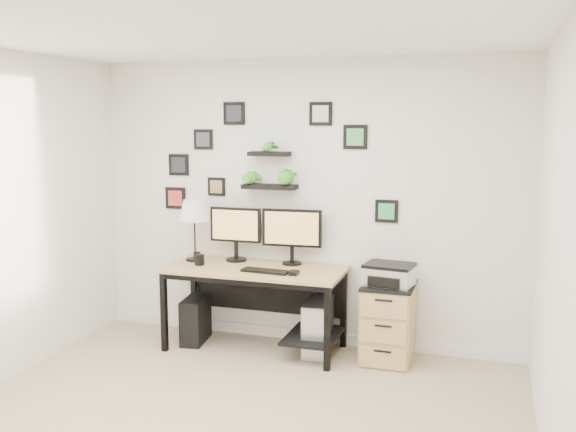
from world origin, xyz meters
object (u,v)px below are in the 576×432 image
at_px(monitor_left, 236,230).
at_px(desk, 260,281).
at_px(monitor_right, 292,232).
at_px(printer, 389,274).
at_px(mug, 199,260).
at_px(file_cabinet, 388,322).
at_px(pc_tower_grey, 318,327).
at_px(table_lamp, 194,212).
at_px(pc_tower_black, 196,320).

bearing_deg(monitor_left, desk, -30.74).
bearing_deg(monitor_right, printer, -9.54).
relative_size(mug, file_cabinet, 0.15).
xyz_separation_m(mug, printer, (1.70, 0.12, -0.04)).
bearing_deg(monitor_left, pc_tower_grey, -10.12).
xyz_separation_m(table_lamp, printer, (1.83, -0.05, -0.45)).
height_order(table_lamp, pc_tower_black, table_lamp).
height_order(mug, file_cabinet, mug).
relative_size(monitor_right, file_cabinet, 0.82).
bearing_deg(printer, desk, -178.00).
xyz_separation_m(mug, pc_tower_black, (-0.08, 0.06, -0.59)).
relative_size(table_lamp, pc_tower_grey, 1.15).
height_order(monitor_right, file_cabinet, monitor_right).
relative_size(monitor_right, table_lamp, 0.96).
bearing_deg(pc_tower_black, monitor_right, 5.79).
bearing_deg(desk, monitor_left, 149.26).
relative_size(desk, file_cabinet, 2.39).
xyz_separation_m(desk, pc_tower_black, (-0.63, -0.02, -0.42)).
bearing_deg(table_lamp, monitor_left, 13.87).
bearing_deg(pc_tower_grey, pc_tower_black, -177.50).
xyz_separation_m(pc_tower_black, file_cabinet, (1.78, 0.08, 0.13)).
relative_size(pc_tower_grey, file_cabinet, 0.75).
height_order(monitor_left, file_cabinet, monitor_left).
bearing_deg(pc_tower_black, printer, -6.03).
relative_size(monitor_left, pc_tower_grey, 1.00).
bearing_deg(printer, table_lamp, 178.56).
distance_m(table_lamp, printer, 1.88).
bearing_deg(file_cabinet, pc_tower_grey, -177.33).
distance_m(desk, monitor_left, 0.54).
bearing_deg(pc_tower_black, table_lamp, 103.49).
distance_m(monitor_left, monitor_right, 0.54).
xyz_separation_m(monitor_right, pc_tower_black, (-0.87, -0.21, -0.84)).
bearing_deg(table_lamp, printer, -1.44).
xyz_separation_m(monitor_left, table_lamp, (-0.37, -0.09, 0.17)).
distance_m(monitor_left, pc_tower_black, 0.92).
distance_m(table_lamp, mug, 0.46).
bearing_deg(table_lamp, pc_tower_black, -68.50).
xyz_separation_m(monitor_right, table_lamp, (-0.92, -0.11, 0.16)).
bearing_deg(printer, pc_tower_black, -178.02).
bearing_deg(printer, file_cabinet, 93.39).
distance_m(desk, mug, 0.58).
height_order(table_lamp, printer, table_lamp).
height_order(desk, printer, printer).
bearing_deg(mug, table_lamp, 126.39).
relative_size(table_lamp, file_cabinet, 0.85).
distance_m(monitor_right, printer, 0.97).
bearing_deg(monitor_right, mug, -160.72).
bearing_deg(table_lamp, pc_tower_grey, -2.68).
bearing_deg(pc_tower_grey, mug, -174.05).
distance_m(pc_tower_black, file_cabinet, 1.79).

